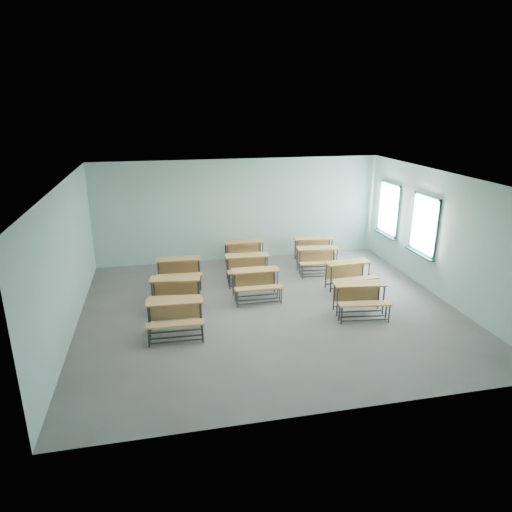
# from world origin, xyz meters

# --- Properties ---
(room) EXTENTS (9.04, 8.04, 3.24)m
(room) POSITION_xyz_m (0.08, 0.03, 1.60)
(room) COLOR slate
(room) RESTS_ON ground
(desk_unit_r0c0) EXTENTS (1.24, 0.86, 0.76)m
(desk_unit_r0c0) POSITION_xyz_m (-2.30, -0.78, 0.51)
(desk_unit_r0c0) COLOR #B98242
(desk_unit_r0c0) RESTS_ON ground
(desk_unit_r0c2) EXTENTS (1.31, 0.96, 0.76)m
(desk_unit_r0c2) POSITION_xyz_m (2.03, -0.69, 0.51)
(desk_unit_r0c2) COLOR #B98242
(desk_unit_r0c2) RESTS_ON ground
(desk_unit_r1c0) EXTENTS (1.30, 0.95, 0.76)m
(desk_unit_r1c0) POSITION_xyz_m (-2.23, 0.57, 0.51)
(desk_unit_r1c0) COLOR #B98242
(desk_unit_r1c0) RESTS_ON ground
(desk_unit_r1c1) EXTENTS (1.22, 0.83, 0.76)m
(desk_unit_r1c1) POSITION_xyz_m (-0.18, 0.75, 0.51)
(desk_unit_r1c1) COLOR #B98242
(desk_unit_r1c1) RESTS_ON ground
(desk_unit_r1c2) EXTENTS (1.26, 0.89, 0.76)m
(desk_unit_r1c2) POSITION_xyz_m (2.40, 0.81, 0.51)
(desk_unit_r1c2) COLOR #B98242
(desk_unit_r1c2) RESTS_ON ground
(desk_unit_r2c0) EXTENTS (1.24, 0.85, 0.76)m
(desk_unit_r2c0) POSITION_xyz_m (-2.07, 2.05, 0.51)
(desk_unit_r2c0) COLOR #B98242
(desk_unit_r2c0) RESTS_ON ground
(desk_unit_r2c1) EXTENTS (1.25, 0.87, 0.76)m
(desk_unit_r2c1) POSITION_xyz_m (-0.16, 1.96, 0.51)
(desk_unit_r2c1) COLOR #B98242
(desk_unit_r2c1) RESTS_ON ground
(desk_unit_r2c2) EXTENTS (1.29, 0.94, 0.76)m
(desk_unit_r2c2) POSITION_xyz_m (2.00, 2.18, 0.51)
(desk_unit_r2c2) COLOR #B98242
(desk_unit_r2c2) RESTS_ON ground
(desk_unit_r3c1) EXTENTS (1.23, 0.84, 0.76)m
(desk_unit_r3c1) POSITION_xyz_m (0.01, 3.29, 0.51)
(desk_unit_r3c1) COLOR #B98242
(desk_unit_r3c1) RESTS_ON ground
(desk_unit_r3c2) EXTENTS (1.30, 0.96, 0.76)m
(desk_unit_r3c2) POSITION_xyz_m (2.23, 3.19, 0.51)
(desk_unit_r3c2) COLOR #B98242
(desk_unit_r3c2) RESTS_ON ground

